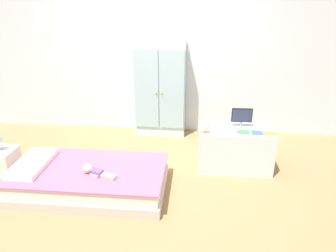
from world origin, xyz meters
TOP-DOWN VIEW (x-y plane):
  - ground_plane at (0.00, 0.00)m, footprint 10.00×10.00m
  - back_wall at (0.00, 1.57)m, footprint 6.40×0.05m
  - bed at (-0.49, -0.20)m, footprint 1.66×0.88m
  - pillow at (-1.12, -0.20)m, footprint 0.32×0.63m
  - doll at (-0.40, -0.30)m, footprint 0.38×0.19m
  - nightstand at (-1.57, -0.06)m, footprint 0.31×0.31m
  - wardrobe at (0.11, 1.38)m, footprint 0.74×0.32m
  - tv_stand at (1.14, 0.45)m, footprint 0.89×0.45m
  - tv_monitor at (1.20, 0.52)m, footprint 0.25×0.10m
  - rocking_horse_toy at (0.78, 0.29)m, footprint 0.09×0.04m
  - book_green at (1.21, 0.34)m, footprint 0.14×0.09m
  - book_blue at (1.36, 0.34)m, footprint 0.12×0.11m
  - book_orange at (1.50, 0.34)m, footprint 0.15×0.08m

SIDE VIEW (x-z plane):
  - ground_plane at x=0.00m, z-range -0.02..0.00m
  - bed at x=-0.49m, z-range 0.00..0.27m
  - nightstand at x=-1.57m, z-range 0.00..0.37m
  - tv_stand at x=1.14m, z-range 0.00..0.53m
  - pillow at x=-1.12m, z-range 0.27..0.33m
  - doll at x=-0.40m, z-range 0.26..0.36m
  - book_blue at x=1.36m, z-range 0.53..0.54m
  - book_orange at x=1.50m, z-range 0.53..0.54m
  - book_green at x=1.21m, z-range 0.53..0.54m
  - rocking_horse_toy at x=0.78m, z-range 0.52..0.63m
  - tv_monitor at x=1.20m, z-range 0.54..0.78m
  - wardrobe at x=0.11m, z-range 0.00..1.41m
  - back_wall at x=0.00m, z-range 0.00..2.70m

